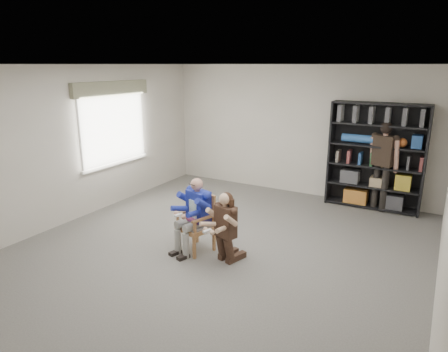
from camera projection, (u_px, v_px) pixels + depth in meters
The scene contains 8 objects.
room_shell at pixel (216, 164), 5.78m from camera, with size 6.00×7.00×2.80m, color beige, non-canonical shape.
floor at pixel (216, 252), 6.16m from camera, with size 6.00×7.00×0.01m, color #605C58.
window_left at pixel (114, 125), 7.96m from camera, with size 0.16×2.00×1.75m, color white, non-canonical shape.
armchair at pixel (195, 223), 6.12m from camera, with size 0.52×0.50×0.90m, color brown, non-canonical shape.
seated_man at pixel (195, 215), 6.08m from camera, with size 0.50×0.70×1.17m, color navy, non-canonical shape.
kneeling_woman at pixel (224, 228), 5.72m from camera, with size 0.45×0.72×1.07m, color #342018, non-canonical shape.
bookshelf at pixel (376, 157), 7.81m from camera, with size 1.80×0.38×2.10m, color black, non-canonical shape.
standing_man at pixel (382, 167), 7.71m from camera, with size 0.54×0.30×1.76m, color black, non-canonical shape.
Camera 1 is at (2.87, -4.82, 2.80)m, focal length 32.00 mm.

